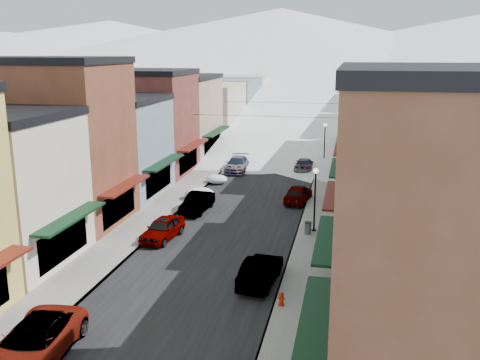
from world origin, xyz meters
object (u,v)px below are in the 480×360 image
at_px(car_white_suv, 33,343).
at_px(car_silver_sedan, 162,229).
at_px(fire_hydrant, 281,299).
at_px(trash_can, 308,228).
at_px(car_green_sedan, 261,270).
at_px(car_dark_hatch, 197,203).
at_px(streetlamp_near, 315,192).

relative_size(car_white_suv, car_silver_sedan, 1.32).
relative_size(fire_hydrant, trash_can, 0.84).
height_order(car_silver_sedan, car_green_sedan, car_green_sedan).
distance_m(car_white_suv, car_dark_hatch, 22.30).
height_order(car_dark_hatch, trash_can, car_dark_hatch).
bearing_deg(car_dark_hatch, car_white_suv, -88.43).
distance_m(car_green_sedan, streetlamp_near, 9.92).
bearing_deg(car_white_suv, car_silver_sedan, 84.74).
xyz_separation_m(car_dark_hatch, car_green_sedan, (7.43, -12.62, 0.01)).
relative_size(car_dark_hatch, trash_can, 5.34).
height_order(car_white_suv, streetlamp_near, streetlamp_near).
xyz_separation_m(car_silver_sedan, car_dark_hatch, (0.55, 6.79, 0.00)).
relative_size(car_white_suv, trash_can, 6.83).
relative_size(car_silver_sedan, fire_hydrant, 6.12).
relative_size(car_white_suv, car_dark_hatch, 1.28).
distance_m(fire_hydrant, trash_can, 11.35).
bearing_deg(car_silver_sedan, car_dark_hatch, 92.14).
bearing_deg(car_white_suv, trash_can, 56.39).
relative_size(fire_hydrant, streetlamp_near, 0.16).
distance_m(car_white_suv, streetlamp_near, 21.86).
bearing_deg(trash_can, car_white_suv, -119.11).
bearing_deg(car_dark_hatch, fire_hydrant, -56.14).
xyz_separation_m(car_silver_sedan, fire_hydrant, (9.54, -8.58, -0.28)).
bearing_deg(streetlamp_near, car_white_suv, -118.98).
relative_size(car_dark_hatch, streetlamp_near, 1.00).
bearing_deg(streetlamp_near, car_green_sedan, -104.10).
height_order(car_dark_hatch, car_green_sedan, car_green_sedan).
bearing_deg(fire_hydrant, car_green_sedan, 119.59).
xyz_separation_m(fire_hydrant, trash_can, (0.42, 11.34, 0.11)).
height_order(car_dark_hatch, streetlamp_near, streetlamp_near).
bearing_deg(car_silver_sedan, car_white_suv, -83.97).
relative_size(car_green_sedan, streetlamp_near, 1.01).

